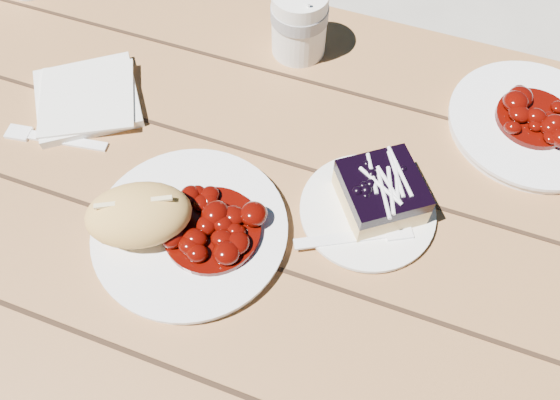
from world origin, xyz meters
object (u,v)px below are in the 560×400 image
(main_plate, at_px, (191,231))
(bread_roll, at_px, (139,215))
(dessert_plate, at_px, (367,211))
(picnic_table, at_px, (289,265))
(second_plate, at_px, (531,124))
(blueberry_cake, at_px, (381,192))
(coffee_cup, at_px, (299,23))

(main_plate, relative_size, bread_roll, 1.88)
(dessert_plate, bearing_deg, main_plate, -152.27)
(picnic_table, relative_size, bread_roll, 15.06)
(bread_roll, distance_m, second_plate, 0.58)
(blueberry_cake, height_order, coffee_cup, coffee_cup)
(bread_roll, bearing_deg, second_plate, 38.22)
(dessert_plate, bearing_deg, blueberry_cake, 56.31)
(blueberry_cake, relative_size, second_plate, 0.58)
(blueberry_cake, relative_size, coffee_cup, 1.26)
(main_plate, distance_m, dessert_plate, 0.24)
(blueberry_cake, distance_m, second_plate, 0.28)
(blueberry_cake, bearing_deg, picnic_table, 170.29)
(dessert_plate, bearing_deg, coffee_cup, 125.61)
(dessert_plate, distance_m, coffee_cup, 0.33)
(picnic_table, bearing_deg, main_plate, -147.72)
(picnic_table, bearing_deg, blueberry_cake, 26.72)
(main_plate, bearing_deg, coffee_cup, 86.92)
(picnic_table, xyz_separation_m, dessert_plate, (0.10, 0.04, 0.17))
(main_plate, relative_size, coffee_cup, 2.29)
(picnic_table, distance_m, second_plate, 0.42)
(blueberry_cake, height_order, second_plate, blueberry_cake)
(coffee_cup, bearing_deg, dessert_plate, -54.39)
(main_plate, bearing_deg, second_plate, 40.24)
(main_plate, xyz_separation_m, dessert_plate, (0.21, 0.11, -0.00))
(bread_roll, xyz_separation_m, blueberry_cake, (0.27, 0.15, -0.01))
(blueberry_cake, bearing_deg, second_plate, 13.42)
(main_plate, height_order, coffee_cup, coffee_cup)
(picnic_table, distance_m, blueberry_cake, 0.23)
(bread_roll, relative_size, second_plate, 0.56)
(main_plate, distance_m, coffee_cup, 0.38)
(coffee_cup, bearing_deg, bread_roll, -100.78)
(dessert_plate, xyz_separation_m, second_plate, (0.19, 0.23, 0.00))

